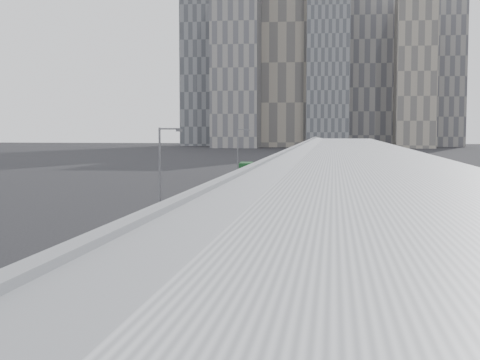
% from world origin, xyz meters
% --- Properties ---
extents(sidewalk, '(10.00, 170.00, 0.12)m').
position_xyz_m(sidewalk, '(9.00, 55.00, 0.06)').
color(sidewalk, gray).
rests_on(sidewalk, ground).
extents(lane_line, '(0.12, 160.00, 0.02)m').
position_xyz_m(lane_line, '(-1.50, 55.00, 0.01)').
color(lane_line, gold).
rests_on(lane_line, ground).
extents(depot, '(12.45, 160.40, 7.20)m').
position_xyz_m(depot, '(12.99, 55.00, 3.51)').
color(depot, gray).
rests_on(depot, ground).
extents(skyline, '(145.00, 64.00, 120.00)m').
position_xyz_m(skyline, '(-2.90, 324.16, 50.85)').
color(skyline, slate).
rests_on(skyline, ground).
extents(bus_0, '(4.10, 13.96, 4.02)m').
position_xyz_m(bus_0, '(1.67, 4.74, 1.70)').
color(bus_0, '#B5B9C0').
rests_on(bus_0, ground).
extents(bus_1, '(3.80, 13.72, 3.96)m').
position_xyz_m(bus_1, '(2.45, 18.56, 1.67)').
color(bus_1, black).
rests_on(bus_1, ground).
extents(bus_2, '(3.64, 13.55, 3.92)m').
position_xyz_m(bus_2, '(2.26, 33.03, 1.65)').
color(bus_2, white).
rests_on(bus_2, ground).
extents(bus_3, '(3.10, 12.90, 3.74)m').
position_xyz_m(bus_3, '(1.71, 49.48, 1.58)').
color(bus_3, slate).
rests_on(bus_3, ground).
extents(bus_4, '(3.69, 13.86, 4.01)m').
position_xyz_m(bus_4, '(2.46, 60.33, 1.69)').
color(bus_4, '#9B9EA4').
rests_on(bus_4, ground).
extents(bus_5, '(3.89, 13.86, 4.00)m').
position_xyz_m(bus_5, '(2.73, 74.85, 1.69)').
color(bus_5, '#161833').
rests_on(bus_5, ground).
extents(bus_6, '(2.88, 12.92, 3.77)m').
position_xyz_m(bus_6, '(2.41, 91.68, 1.59)').
color(bus_6, '#B9B9BB').
rests_on(bus_6, ground).
extents(bus_7, '(3.22, 12.51, 3.62)m').
position_xyz_m(bus_7, '(1.82, 102.13, 1.53)').
color(bus_7, slate).
rests_on(bus_7, ground).
extents(bus_8, '(3.25, 12.38, 3.58)m').
position_xyz_m(bus_8, '(1.78, 119.09, 1.51)').
color(bus_8, '#91949A').
rests_on(bus_8, ground).
extents(tree_0, '(1.39, 1.39, 3.89)m').
position_xyz_m(tree_0, '(6.11, 10.50, 3.14)').
color(tree_0, black).
rests_on(tree_0, ground).
extents(tree_1, '(2.73, 2.73, 5.04)m').
position_xyz_m(tree_1, '(5.31, 28.12, 3.67)').
color(tree_1, black).
rests_on(tree_1, ground).
extents(tree_2, '(1.40, 1.40, 4.31)m').
position_xyz_m(tree_2, '(6.10, 59.58, 3.54)').
color(tree_2, black).
rests_on(tree_2, ground).
extents(tree_3, '(2.27, 2.27, 4.91)m').
position_xyz_m(tree_3, '(5.66, 82.44, 3.75)').
color(tree_3, black).
rests_on(tree_3, ground).
extents(street_lamp_near, '(2.04, 0.22, 9.05)m').
position_xyz_m(street_lamp_near, '(-3.53, 39.98, 5.22)').
color(street_lamp_near, '#59595E').
rests_on(street_lamp_near, ground).
extents(street_lamp_far, '(2.04, 0.22, 8.94)m').
position_xyz_m(street_lamp_far, '(-3.63, 87.27, 5.16)').
color(street_lamp_far, '#59595E').
rests_on(street_lamp_far, ground).
extents(shipping_container, '(2.62, 6.23, 2.89)m').
position_xyz_m(shipping_container, '(-4.66, 103.91, 1.45)').
color(shipping_container, '#123B19').
rests_on(shipping_container, ground).
extents(suv, '(3.81, 5.74, 1.46)m').
position_xyz_m(suv, '(-3.84, 121.59, 0.73)').
color(suv, black).
rests_on(suv, ground).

